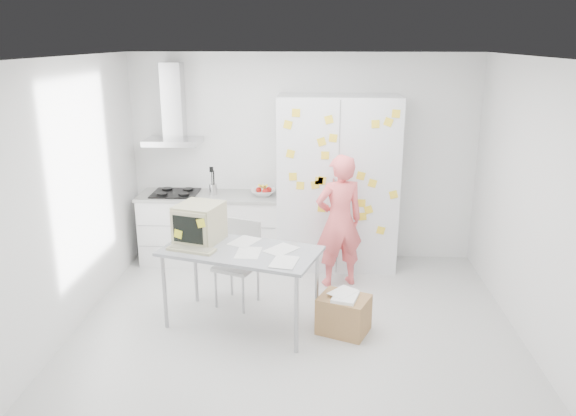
# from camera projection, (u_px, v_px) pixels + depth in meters

# --- Properties ---
(floor) EXTENTS (4.50, 4.00, 0.02)m
(floor) POSITION_uv_depth(u_px,v_px,m) (296.00, 325.00, 5.85)
(floor) COLOR silver
(floor) RESTS_ON ground
(walls) EXTENTS (4.52, 4.01, 2.70)m
(walls) POSITION_uv_depth(u_px,v_px,m) (299.00, 182.00, 6.15)
(walls) COLOR white
(walls) RESTS_ON ground
(ceiling) EXTENTS (4.50, 4.00, 0.02)m
(ceiling) POSITION_uv_depth(u_px,v_px,m) (297.00, 57.00, 5.07)
(ceiling) COLOR white
(ceiling) RESTS_ON walls
(counter_run) EXTENTS (1.84, 0.63, 1.28)m
(counter_run) POSITION_uv_depth(u_px,v_px,m) (211.00, 227.00, 7.40)
(counter_run) COLOR white
(counter_run) RESTS_ON ground
(range_hood) EXTENTS (0.70, 0.48, 1.01)m
(range_hood) POSITION_uv_depth(u_px,v_px,m) (173.00, 112.00, 7.13)
(range_hood) COLOR silver
(range_hood) RESTS_ON walls
(tall_cabinet) EXTENTS (1.50, 0.68, 2.20)m
(tall_cabinet) POSITION_uv_depth(u_px,v_px,m) (337.00, 183.00, 7.11)
(tall_cabinet) COLOR silver
(tall_cabinet) RESTS_ON ground
(person) EXTENTS (0.68, 0.55, 1.60)m
(person) POSITION_uv_depth(u_px,v_px,m) (339.00, 221.00, 6.60)
(person) COLOR #FE6265
(person) RESTS_ON ground
(desk) EXTENTS (1.71, 1.19, 1.23)m
(desk) POSITION_uv_depth(u_px,v_px,m) (214.00, 235.00, 5.73)
(desk) COLOR gray
(desk) RESTS_ON ground
(chair) EXTENTS (0.55, 0.55, 0.94)m
(chair) POSITION_uv_depth(u_px,v_px,m) (240.00, 257.00, 6.22)
(chair) COLOR #AEAEAC
(chair) RESTS_ON ground
(cardboard_box) EXTENTS (0.59, 0.54, 0.42)m
(cardboard_box) POSITION_uv_depth(u_px,v_px,m) (344.00, 314.00, 5.66)
(cardboard_box) COLOR #A67A48
(cardboard_box) RESTS_ON ground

